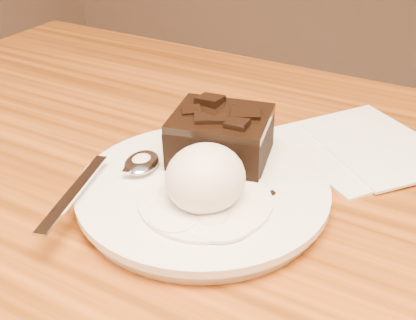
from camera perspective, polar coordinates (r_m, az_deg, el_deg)
The scene contains 8 objects.
plate at distance 0.50m, azimuth -0.57°, elevation -3.52°, with size 0.24×0.24×0.02m, color white.
brownie at distance 0.52m, azimuth 1.41°, elevation 2.24°, with size 0.09×0.08×0.04m, color black.
ice_cream_scoop at distance 0.45m, azimuth -0.30°, elevation -1.98°, with size 0.07×0.07×0.06m, color silver.
melt_puddle at distance 0.47m, azimuth -0.29°, elevation -4.42°, with size 0.12×0.12×0.00m, color white.
spoon at distance 0.51m, azimuth -7.22°, elevation -0.43°, with size 0.03×0.18×0.01m, color silver, non-canonical shape.
napkin at distance 0.61m, azimuth 16.24°, elevation 1.59°, with size 0.16×0.16×0.01m, color white.
crumb_a at distance 0.53m, azimuth -4.04°, elevation 0.23°, with size 0.01×0.01×0.00m, color black.
crumb_b at distance 0.48m, azimuth 6.98°, elevation -3.60°, with size 0.01×0.01×0.00m, color black.
Camera 1 is at (0.15, -0.33, 1.04)m, focal length 45.20 mm.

